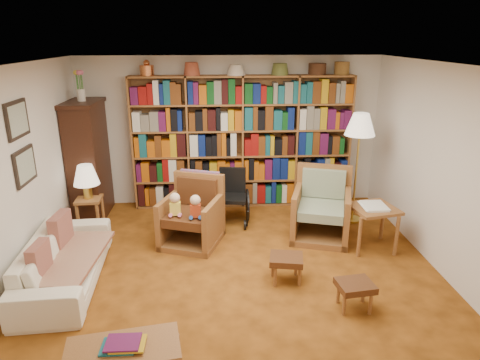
{
  "coord_description": "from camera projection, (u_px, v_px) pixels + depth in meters",
  "views": [
    {
      "loc": [
        -0.25,
        -4.62,
        2.8
      ],
      "look_at": [
        0.06,
        0.6,
        1.03
      ],
      "focal_mm": 32.0,
      "sensor_mm": 36.0,
      "label": 1
    }
  ],
  "objects": [
    {
      "name": "floor",
      "position": [
        238.0,
        274.0,
        5.28
      ],
      "size": [
        5.0,
        5.0,
        0.0
      ],
      "primitive_type": "plane",
      "color": "#9E5618",
      "rests_on": "ground"
    },
    {
      "name": "ceiling",
      "position": [
        238.0,
        65.0,
        4.48
      ],
      "size": [
        5.0,
        5.0,
        0.0
      ],
      "primitive_type": "plane",
      "rotation": [
        3.14,
        0.0,
        0.0
      ],
      "color": "white",
      "rests_on": "wall_back"
    },
    {
      "name": "wall_back",
      "position": [
        230.0,
        132.0,
        7.24
      ],
      "size": [
        5.0,
        0.0,
        5.0
      ],
      "primitive_type": "plane",
      "rotation": [
        1.57,
        0.0,
        0.0
      ],
      "color": "silver",
      "rests_on": "floor"
    },
    {
      "name": "wall_front",
      "position": [
        261.0,
        312.0,
        2.52
      ],
      "size": [
        5.0,
        0.0,
        5.0
      ],
      "primitive_type": "plane",
      "rotation": [
        -1.57,
        0.0,
        0.0
      ],
      "color": "silver",
      "rests_on": "floor"
    },
    {
      "name": "wall_left",
      "position": [
        13.0,
        183.0,
        4.74
      ],
      "size": [
        0.0,
        5.0,
        5.0
      ],
      "primitive_type": "plane",
      "rotation": [
        1.57,
        0.0,
        1.57
      ],
      "color": "silver",
      "rests_on": "floor"
    },
    {
      "name": "wall_right",
      "position": [
        450.0,
        174.0,
        5.02
      ],
      "size": [
        0.0,
        5.0,
        5.0
      ],
      "primitive_type": "plane",
      "rotation": [
        1.57,
        0.0,
        -1.57
      ],
      "color": "silver",
      "rests_on": "floor"
    },
    {
      "name": "bookshelf",
      "position": [
        242.0,
        139.0,
        7.12
      ],
      "size": [
        3.6,
        0.3,
        2.42
      ],
      "color": "olive",
      "rests_on": "floor"
    },
    {
      "name": "curio_cabinet",
      "position": [
        89.0,
        159.0,
        6.74
      ],
      "size": [
        0.5,
        0.95,
        2.4
      ],
      "color": "black",
      "rests_on": "floor"
    },
    {
      "name": "framed_pictures",
      "position": [
        21.0,
        143.0,
        4.9
      ],
      "size": [
        0.03,
        0.52,
        0.97
      ],
      "color": "black",
      "rests_on": "wall_left"
    },
    {
      "name": "sofa",
      "position": [
        65.0,
        261.0,
        5.03
      ],
      "size": [
        1.98,
        0.88,
        0.56
      ],
      "primitive_type": "imported",
      "rotation": [
        0.0,
        0.0,
        1.64
      ],
      "color": "white",
      "rests_on": "floor"
    },
    {
      "name": "sofa_throw",
      "position": [
        69.0,
        259.0,
        5.03
      ],
      "size": [
        0.79,
        1.36,
        0.04
      ],
      "primitive_type": "cube",
      "rotation": [
        0.0,
        0.0,
        -0.07
      ],
      "color": "beige",
      "rests_on": "sofa"
    },
    {
      "name": "cushion_left",
      "position": [
        62.0,
        235.0,
        5.3
      ],
      "size": [
        0.16,
        0.42,
        0.41
      ],
      "primitive_type": "cube",
      "rotation": [
        0.0,
        0.0,
        -0.08
      ],
      "color": "maroon",
      "rests_on": "sofa"
    },
    {
      "name": "cushion_right",
      "position": [
        40.0,
        263.0,
        4.64
      ],
      "size": [
        0.14,
        0.37,
        0.37
      ],
      "primitive_type": "cube",
      "rotation": [
        0.0,
        0.0,
        -0.05
      ],
      "color": "maroon",
      "rests_on": "sofa"
    },
    {
      "name": "side_table_lamp",
      "position": [
        90.0,
        207.0,
        6.4
      ],
      "size": [
        0.38,
        0.38,
        0.5
      ],
      "color": "olive",
      "rests_on": "floor"
    },
    {
      "name": "table_lamp",
      "position": [
        86.0,
        176.0,
        6.24
      ],
      "size": [
        0.38,
        0.38,
        0.51
      ],
      "color": "gold",
      "rests_on": "side_table_lamp"
    },
    {
      "name": "armchair_leather",
      "position": [
        192.0,
        215.0,
        6.05
      ],
      "size": [
        1.0,
        1.0,
        0.96
      ],
      "color": "olive",
      "rests_on": "floor"
    },
    {
      "name": "armchair_sage",
      "position": [
        319.0,
        210.0,
        6.24
      ],
      "size": [
        1.04,
        1.04,
        1.0
      ],
      "color": "olive",
      "rests_on": "floor"
    },
    {
      "name": "wheelchair",
      "position": [
        233.0,
        198.0,
        6.69
      ],
      "size": [
        0.49,
        0.68,
        0.85
      ],
      "color": "black",
      "rests_on": "floor"
    },
    {
      "name": "floor_lamp",
      "position": [
        360.0,
        129.0,
        6.36
      ],
      "size": [
        0.45,
        0.45,
        1.71
      ],
      "color": "gold",
      "rests_on": "floor"
    },
    {
      "name": "side_table_papers",
      "position": [
        373.0,
        213.0,
        5.8
      ],
      "size": [
        0.68,
        0.68,
        0.63
      ],
      "color": "olive",
      "rests_on": "floor"
    },
    {
      "name": "footstool_a",
      "position": [
        286.0,
        261.0,
        5.05
      ],
      "size": [
        0.44,
        0.39,
        0.33
      ],
      "color": "#533316",
      "rests_on": "floor"
    },
    {
      "name": "footstool_b",
      "position": [
        355.0,
        287.0,
        4.54
      ],
      "size": [
        0.41,
        0.36,
        0.32
      ],
      "color": "#533316",
      "rests_on": "floor"
    },
    {
      "name": "coffee_table",
      "position": [
        123.0,
        352.0,
        3.53
      ],
      "size": [
        1.0,
        0.61,
        0.42
      ],
      "color": "olive",
      "rests_on": "floor"
    }
  ]
}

